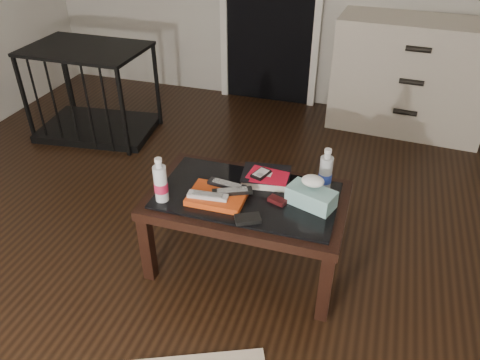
{
  "coord_description": "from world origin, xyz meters",
  "views": [
    {
      "loc": [
        0.6,
        -1.6,
        1.83
      ],
      "look_at": [
        0.02,
        0.24,
        0.55
      ],
      "focal_mm": 35.0,
      "sensor_mm": 36.0,
      "label": 1
    }
  ],
  "objects_px": {
    "textbook": "(266,177)",
    "tissue_box": "(311,197)",
    "coffee_table": "(247,205)",
    "water_bottle_left": "(160,180)",
    "dresser": "(410,76)",
    "pet_crate": "(95,106)",
    "water_bottle_right": "(326,170)"
  },
  "relations": [
    {
      "from": "coffee_table",
      "to": "textbook",
      "type": "distance_m",
      "value": 0.18
    },
    {
      "from": "dresser",
      "to": "pet_crate",
      "type": "relative_size",
      "value": 1.27
    },
    {
      "from": "coffee_table",
      "to": "water_bottle_left",
      "type": "height_order",
      "value": "water_bottle_left"
    },
    {
      "from": "water_bottle_left",
      "to": "dresser",
      "type": "bearing_deg",
      "value": 61.41
    },
    {
      "from": "dresser",
      "to": "tissue_box",
      "type": "bearing_deg",
      "value": -99.41
    },
    {
      "from": "dresser",
      "to": "water_bottle_left",
      "type": "height_order",
      "value": "dresser"
    },
    {
      "from": "coffee_table",
      "to": "dresser",
      "type": "distance_m",
      "value": 2.13
    },
    {
      "from": "pet_crate",
      "to": "water_bottle_left",
      "type": "distance_m",
      "value": 1.83
    },
    {
      "from": "dresser",
      "to": "water_bottle_right",
      "type": "height_order",
      "value": "dresser"
    },
    {
      "from": "water_bottle_right",
      "to": "coffee_table",
      "type": "bearing_deg",
      "value": -156.37
    },
    {
      "from": "dresser",
      "to": "tissue_box",
      "type": "height_order",
      "value": "dresser"
    },
    {
      "from": "coffee_table",
      "to": "water_bottle_left",
      "type": "relative_size",
      "value": 4.2
    },
    {
      "from": "water_bottle_right",
      "to": "tissue_box",
      "type": "xyz_separation_m",
      "value": [
        -0.04,
        -0.15,
        -0.07
      ]
    },
    {
      "from": "textbook",
      "to": "water_bottle_right",
      "type": "relative_size",
      "value": 1.05
    },
    {
      "from": "tissue_box",
      "to": "water_bottle_right",
      "type": "bearing_deg",
      "value": 93.86
    },
    {
      "from": "pet_crate",
      "to": "textbook",
      "type": "relative_size",
      "value": 3.87
    },
    {
      "from": "textbook",
      "to": "pet_crate",
      "type": "bearing_deg",
      "value": 141.71
    },
    {
      "from": "water_bottle_right",
      "to": "pet_crate",
      "type": "bearing_deg",
      "value": 153.82
    },
    {
      "from": "coffee_table",
      "to": "water_bottle_left",
      "type": "xyz_separation_m",
      "value": [
        -0.39,
        -0.17,
        0.18
      ]
    },
    {
      "from": "coffee_table",
      "to": "water_bottle_left",
      "type": "bearing_deg",
      "value": -156.76
    },
    {
      "from": "pet_crate",
      "to": "water_bottle_right",
      "type": "distance_m",
      "value": 2.25
    },
    {
      "from": "water_bottle_right",
      "to": "water_bottle_left",
      "type": "bearing_deg",
      "value": -156.57
    },
    {
      "from": "pet_crate",
      "to": "tissue_box",
      "type": "distance_m",
      "value": 2.27
    },
    {
      "from": "tissue_box",
      "to": "coffee_table",
      "type": "bearing_deg",
      "value": -159.1
    },
    {
      "from": "coffee_table",
      "to": "dresser",
      "type": "relative_size",
      "value": 0.81
    },
    {
      "from": "textbook",
      "to": "tissue_box",
      "type": "distance_m",
      "value": 0.3
    },
    {
      "from": "dresser",
      "to": "textbook",
      "type": "relative_size",
      "value": 4.92
    },
    {
      "from": "pet_crate",
      "to": "dresser",
      "type": "bearing_deg",
      "value": 12.23
    },
    {
      "from": "water_bottle_left",
      "to": "tissue_box",
      "type": "height_order",
      "value": "water_bottle_left"
    },
    {
      "from": "textbook",
      "to": "water_bottle_left",
      "type": "relative_size",
      "value": 1.05
    },
    {
      "from": "tissue_box",
      "to": "dresser",
      "type": "bearing_deg",
      "value": 96.21
    },
    {
      "from": "water_bottle_left",
      "to": "tissue_box",
      "type": "distance_m",
      "value": 0.74
    }
  ]
}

